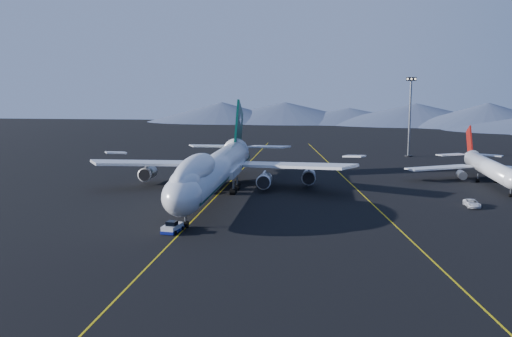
# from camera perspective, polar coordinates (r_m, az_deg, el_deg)

# --- Properties ---
(ground) EXTENTS (500.00, 500.00, 0.00)m
(ground) POSITION_cam_1_polar(r_m,az_deg,el_deg) (119.92, -4.01, -2.79)
(ground) COLOR black
(ground) RESTS_ON ground
(taxiway_line_main) EXTENTS (0.25, 220.00, 0.01)m
(taxiway_line_main) POSITION_cam_1_polar(r_m,az_deg,el_deg) (119.92, -4.01, -2.79)
(taxiway_line_main) COLOR gold
(taxiway_line_main) RESTS_ON ground
(taxiway_line_side) EXTENTS (28.08, 198.09, 0.01)m
(taxiway_line_side) POSITION_cam_1_polar(r_m,az_deg,el_deg) (127.85, 10.19, -2.20)
(taxiway_line_side) COLOR gold
(taxiway_line_side) RESTS_ON ground
(boeing_747) EXTENTS (59.62, 72.43, 19.37)m
(boeing_747) POSITION_cam_1_polar(r_m,az_deg,el_deg) (118.96, -4.04, -0.04)
(boeing_747) COLOR silver
(boeing_747) RESTS_ON ground
(pushback_tug) EXTENTS (3.08, 4.70, 1.92)m
(pushback_tug) POSITION_cam_1_polar(r_m,az_deg,el_deg) (92.06, -8.36, -5.94)
(pushback_tug) COLOR silver
(pushback_tug) RESTS_ON ground
(second_jet) EXTENTS (38.52, 43.52, 12.39)m
(second_jet) POSITION_cam_1_polar(r_m,az_deg,el_deg) (146.10, 22.18, 0.12)
(second_jet) COLOR silver
(second_jet) RESTS_ON ground
(service_van) EXTENTS (2.56, 5.24, 1.44)m
(service_van) POSITION_cam_1_polar(r_m,az_deg,el_deg) (116.85, 20.80, -3.27)
(service_van) COLOR white
(service_van) RESTS_ON ground
(floodlight_mast) EXTENTS (3.15, 2.36, 25.48)m
(floodlight_mast) POSITION_cam_1_polar(r_m,az_deg,el_deg) (190.65, 15.13, 5.03)
(floodlight_mast) COLOR black
(floodlight_mast) RESTS_ON ground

